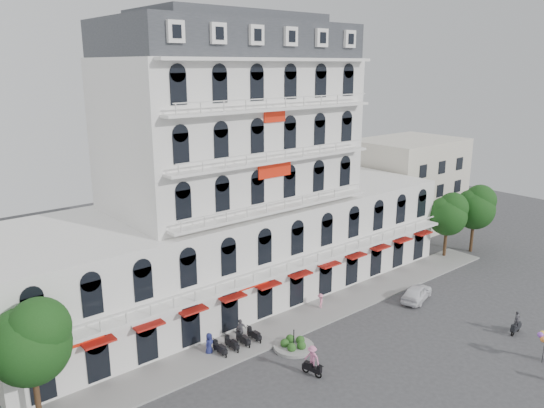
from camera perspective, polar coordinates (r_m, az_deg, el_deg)
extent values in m
plane|color=#38383A|center=(41.35, 11.43, -16.83)|extent=(120.00, 120.00, 0.00)
cube|color=gray|center=(46.61, 2.61, -12.55)|extent=(53.00, 4.00, 0.16)
cube|color=silver|center=(51.29, -4.15, -4.57)|extent=(45.00, 14.00, 9.00)
cube|color=silver|center=(48.76, -4.39, 7.72)|extent=(22.00, 12.00, 13.00)
cube|color=#2D3035|center=(48.44, -4.58, 17.15)|extent=(21.56, 11.76, 3.00)
cube|color=#2D3035|center=(48.55, -4.63, 19.39)|extent=(15.84, 8.64, 0.80)
cube|color=#AD1D15|center=(46.16, 1.39, -8.13)|extent=(40.50, 1.00, 0.15)
cube|color=#B71D0B|center=(44.38, 0.29, 3.79)|extent=(3.50, 0.10, 1.40)
cube|color=beige|center=(73.01, 14.32, 2.10)|extent=(14.00, 10.00, 12.00)
cylinder|color=gray|center=(42.87, 2.35, -15.10)|extent=(3.20, 3.20, 0.24)
cylinder|color=black|center=(42.48, 2.36, -14.19)|extent=(0.08, 0.08, 1.40)
sphere|color=#1D521B|center=(43.12, 3.06, -14.41)|extent=(0.70, 0.70, 0.70)
sphere|color=#1D521B|center=(43.26, 1.97, -14.29)|extent=(0.70, 0.70, 0.70)
sphere|color=#1D521B|center=(42.65, 1.38, -14.75)|extent=(0.70, 0.70, 0.70)
sphere|color=#1D521B|center=(42.11, 2.13, -15.17)|extent=(0.70, 0.70, 0.70)
sphere|color=#1D521B|center=(42.39, 3.19, -14.96)|extent=(0.70, 0.70, 0.70)
cylinder|color=#382314|center=(37.28, -23.94, -18.35)|extent=(0.36, 0.36, 3.74)
sphere|color=#123410|center=(35.61, -24.53, -13.73)|extent=(4.76, 4.76, 4.76)
sphere|color=#123410|center=(34.96, -23.78, -12.15)|extent=(3.74, 3.74, 3.74)
sphere|color=#123410|center=(35.49, -25.42, -12.70)|extent=(3.40, 3.40, 3.40)
cylinder|color=#382314|center=(63.97, 18.12, -3.96)|extent=(0.36, 0.36, 3.43)
sphere|color=#123410|center=(63.07, 18.35, -1.27)|extent=(4.37, 4.37, 4.37)
sphere|color=#123410|center=(63.08, 18.89, -0.36)|extent=(3.43, 3.43, 3.43)
sphere|color=#123410|center=(62.73, 17.97, -0.73)|extent=(3.12, 3.12, 3.12)
cylinder|color=#382314|center=(66.77, 20.70, -3.30)|extent=(0.36, 0.36, 3.65)
sphere|color=#123410|center=(65.87, 20.96, -0.55)|extent=(4.65, 4.65, 4.65)
sphere|color=#123410|center=(65.90, 21.48, 0.37)|extent=(3.65, 3.65, 3.65)
sphere|color=#123410|center=(65.51, 20.61, 0.00)|extent=(3.32, 3.32, 3.32)
imported|color=white|center=(52.14, 15.31, -9.17)|extent=(4.80, 2.97, 1.52)
cube|color=black|center=(48.96, 24.76, -11.97)|extent=(1.52, 0.48, 0.35)
torus|color=black|center=(48.61, 24.48, -12.49)|extent=(0.61, 0.17, 0.60)
torus|color=black|center=(49.55, 24.96, -12.02)|extent=(0.61, 0.17, 0.60)
imported|color=#5D5C64|center=(48.67, 24.85, -11.24)|extent=(0.96, 0.47, 1.59)
cube|color=black|center=(39.53, 4.31, -17.21)|extent=(0.66, 1.54, 0.35)
torus|color=black|center=(39.43, 5.00, -17.79)|extent=(0.24, 0.61, 0.60)
torus|color=black|center=(39.94, 3.61, -17.30)|extent=(0.24, 0.61, 0.60)
imported|color=pink|center=(39.10, 4.33, -16.19)|extent=(0.92, 1.32, 1.85)
imported|color=navy|center=(41.99, -6.77, -14.70)|extent=(0.98, 0.79, 1.74)
imported|color=#4F4D53|center=(43.41, -3.40, -13.42)|extent=(1.18, 0.57, 1.95)
imported|color=pink|center=(48.77, 5.23, -10.42)|extent=(1.10, 1.07, 1.50)
cylinder|color=black|center=(45.30, 27.17, -13.85)|extent=(0.04, 0.04, 2.00)
sphere|color=yellow|center=(45.01, 27.09, -12.30)|extent=(0.44, 0.44, 0.44)
sphere|color=#994CD8|center=(44.71, 26.91, -12.44)|extent=(0.44, 0.44, 0.44)
sphere|color=orange|center=(44.55, 27.15, -12.84)|extent=(0.44, 0.44, 0.44)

